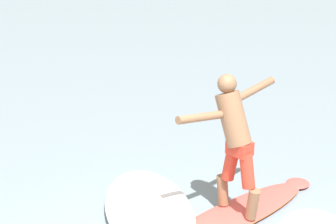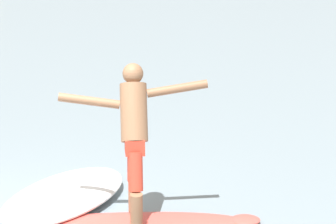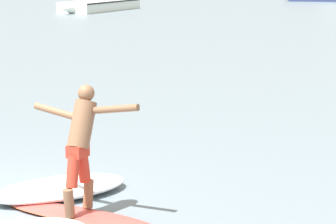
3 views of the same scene
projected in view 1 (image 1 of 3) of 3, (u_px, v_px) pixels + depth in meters
The scene contains 3 objects.
surfboard at pixel (239, 212), 6.65m from camera, with size 2.51×0.78×0.21m.
surfer at pixel (234, 134), 6.34m from camera, with size 1.56×0.69×1.64m.
wave_foam_at_tail at pixel (149, 209), 6.58m from camera, with size 1.71×2.26×0.21m.
Camera 1 is at (-2.78, -3.52, 3.49)m, focal length 60.00 mm.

